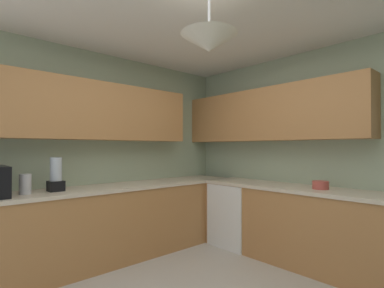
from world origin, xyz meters
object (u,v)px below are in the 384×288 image
at_px(kettle, 25,184).
at_px(bowl, 320,185).
at_px(dishwasher, 237,214).
at_px(blender_appliance, 56,176).

xyz_separation_m(kettle, bowl, (1.80, 2.54, -0.06)).
bearing_deg(kettle, dishwasher, 75.71).
height_order(dishwasher, kettle, kettle).
height_order(dishwasher, bowl, bowl).
relative_size(bowl, blender_appliance, 0.48).
distance_m(kettle, blender_appliance, 0.30).
xyz_separation_m(dishwasher, kettle, (-0.64, -2.51, 0.57)).
bearing_deg(dishwasher, blender_appliance, -106.57).
height_order(dishwasher, blender_appliance, blender_appliance).
bearing_deg(blender_appliance, kettle, -86.12).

